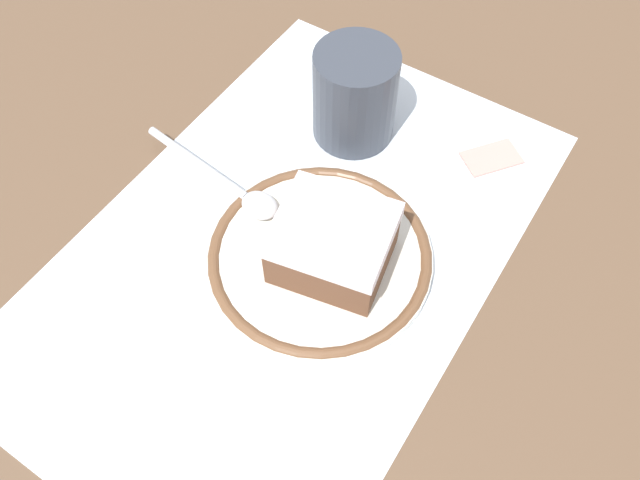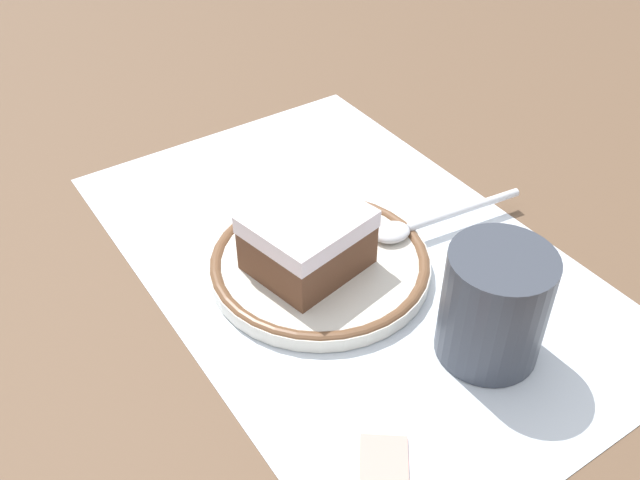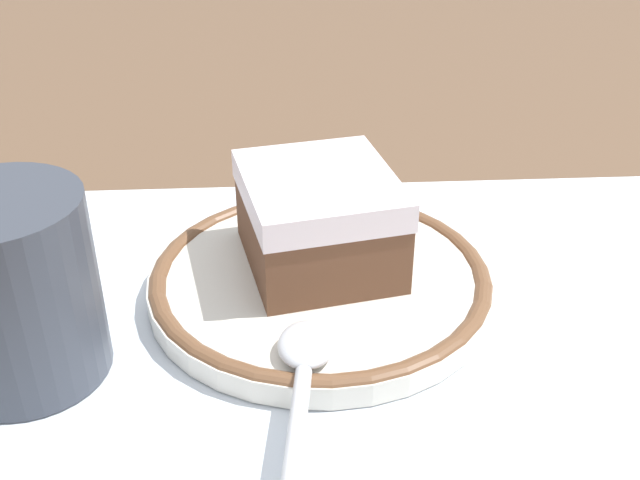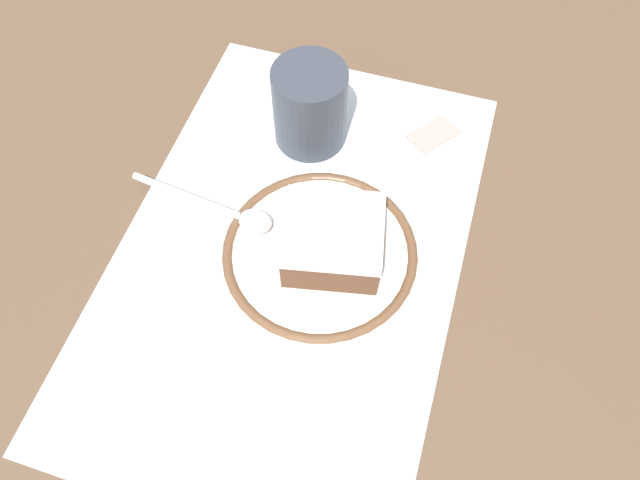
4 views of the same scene
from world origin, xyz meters
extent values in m
plane|color=brown|center=(0.00, 0.00, 0.00)|extent=(2.40, 2.40, 0.00)
cube|color=silver|center=(0.00, 0.00, 0.00)|extent=(0.48, 0.31, 0.00)
cylinder|color=silver|center=(0.00, -0.03, 0.01)|extent=(0.18, 0.18, 0.01)
torus|color=brown|center=(0.00, -0.03, 0.01)|extent=(0.18, 0.18, 0.01)
cube|color=brown|center=(0.00, -0.04, 0.03)|extent=(0.09, 0.10, 0.04)
cube|color=white|center=(0.00, -0.04, 0.06)|extent=(0.09, 0.10, 0.01)
ellipsoid|color=silver|center=(0.01, 0.04, 0.02)|extent=(0.03, 0.04, 0.01)
cylinder|color=silver|center=(0.02, 0.11, 0.02)|extent=(0.02, 0.11, 0.01)
cylinder|color=#383D47|center=(0.14, 0.02, 0.04)|extent=(0.07, 0.07, 0.09)
cylinder|color=brown|center=(0.14, 0.02, 0.01)|extent=(0.06, 0.06, 0.02)
cube|color=white|center=(-0.16, -0.02, 0.00)|extent=(0.11, 0.12, 0.00)
cube|color=#E5998C|center=(0.17, -0.10, 0.00)|extent=(0.06, 0.05, 0.01)
camera|label=1|loc=(-0.22, -0.17, 0.44)|focal=36.15mm
camera|label=2|loc=(0.35, -0.26, 0.38)|focal=39.56mm
camera|label=3|loc=(0.02, 0.30, 0.23)|focal=43.14mm
camera|label=4|loc=(-0.26, -0.11, 0.49)|focal=34.17mm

